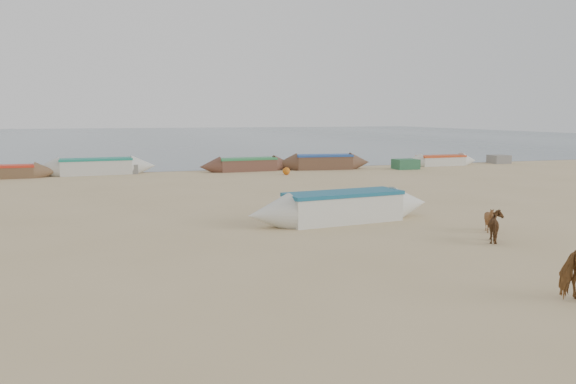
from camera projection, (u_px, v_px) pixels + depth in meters
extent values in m
plane|color=tan|center=(333.00, 249.00, 14.73)|extent=(140.00, 140.00, 0.00)
plane|color=slate|center=(147.00, 136.00, 92.28)|extent=(160.00, 160.00, 0.00)
imported|color=brown|center=(490.00, 220.00, 16.83)|extent=(0.88, 0.84, 0.78)
imported|color=brown|center=(498.00, 227.00, 15.54)|extent=(0.84, 0.95, 0.86)
sphere|color=#C46012|center=(286.00, 171.00, 33.05)|extent=(0.44, 0.44, 0.44)
cube|color=slate|center=(127.00, 169.00, 33.76)|extent=(1.20, 1.10, 0.56)
cube|color=#2D6441|center=(406.00, 164.00, 36.55)|extent=(1.50, 1.20, 0.64)
cube|color=slate|center=(499.00, 159.00, 40.92)|extent=(1.30, 1.20, 0.60)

